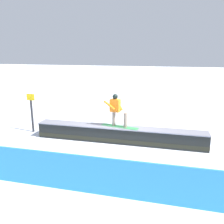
# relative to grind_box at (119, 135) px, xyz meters

# --- Properties ---
(ground_plane) EXTENTS (120.00, 120.00, 0.00)m
(ground_plane) POSITION_rel_grind_box_xyz_m (0.00, 0.00, -0.31)
(ground_plane) COLOR white
(grind_box) EXTENTS (7.08, 1.03, 0.68)m
(grind_box) POSITION_rel_grind_box_xyz_m (0.00, 0.00, 0.00)
(grind_box) COLOR black
(grind_box) RESTS_ON ground_plane
(snowboarder) EXTENTS (1.61, 0.53, 1.35)m
(snowboarder) POSITION_rel_grind_box_xyz_m (0.11, -0.02, 1.10)
(snowboarder) COLOR #368F4D
(snowboarder) RESTS_ON grind_box
(safety_fence) EXTENTS (11.53, 0.69, 1.06)m
(safety_fence) POSITION_rel_grind_box_xyz_m (0.00, 3.75, 0.22)
(safety_fence) COLOR #2B85E6
(safety_fence) RESTS_ON ground_plane
(trail_marker) EXTENTS (0.40, 0.10, 1.82)m
(trail_marker) POSITION_rel_grind_box_xyz_m (4.23, -0.10, 0.67)
(trail_marker) COLOR #262628
(trail_marker) RESTS_ON ground_plane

